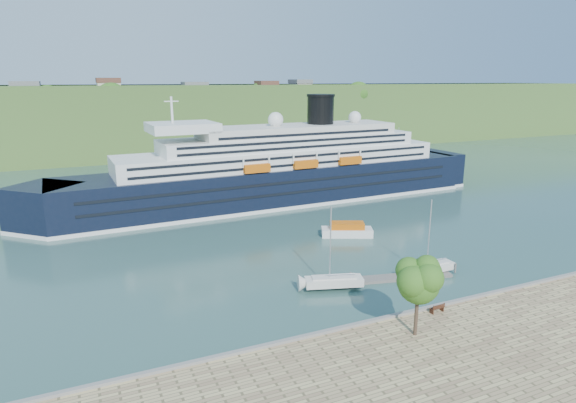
# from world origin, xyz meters

# --- Properties ---
(ground) EXTENTS (400.00, 400.00, 0.00)m
(ground) POSITION_xyz_m (0.00, 0.00, 0.00)
(ground) COLOR #2C4F48
(ground) RESTS_ON ground
(far_hillside) EXTENTS (400.00, 50.00, 24.00)m
(far_hillside) POSITION_xyz_m (0.00, 145.00, 12.00)
(far_hillside) COLOR #355421
(far_hillside) RESTS_ON ground
(quay_coping) EXTENTS (220.00, 0.50, 0.30)m
(quay_coping) POSITION_xyz_m (0.00, -0.20, 1.15)
(quay_coping) COLOR slate
(quay_coping) RESTS_ON promenade
(cruise_ship) EXTENTS (102.82, 18.95, 22.97)m
(cruise_ship) POSITION_xyz_m (6.89, 55.04, 11.49)
(cruise_ship) COLOR black
(cruise_ship) RESTS_ON ground
(park_bench) EXTENTS (1.81, 0.81, 1.14)m
(park_bench) POSITION_xyz_m (2.83, -1.20, 1.57)
(park_bench) COLOR #4D2716
(park_bench) RESTS_ON promenade
(promenade_tree) EXTENTS (5.48, 5.48, 9.07)m
(promenade_tree) POSITION_xyz_m (-2.42, -4.11, 5.53)
(promenade_tree) COLOR #2A5A17
(promenade_tree) RESTS_ON promenade
(floating_pontoon) EXTENTS (16.99, 5.72, 0.38)m
(floating_pontoon) POSITION_xyz_m (4.96, 10.25, 0.19)
(floating_pontoon) COLOR slate
(floating_pontoon) RESTS_ON ground
(sailboat_white_near) EXTENTS (8.42, 4.52, 10.49)m
(sailboat_white_near) POSITION_xyz_m (-3.57, 10.57, 5.24)
(sailboat_white_near) COLOR silver
(sailboat_white_near) RESTS_ON ground
(sailboat_white_far) EXTENTS (7.91, 2.32, 10.17)m
(sailboat_white_far) POSITION_xyz_m (10.74, 9.41, 5.09)
(sailboat_white_far) COLOR silver
(sailboat_white_far) RESTS_ON ground
(tender_launch) EXTENTS (9.14, 6.26, 2.40)m
(tender_launch) POSITION_xyz_m (9.01, 28.56, 1.20)
(tender_launch) COLOR #CB5A0B
(tender_launch) RESTS_ON ground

